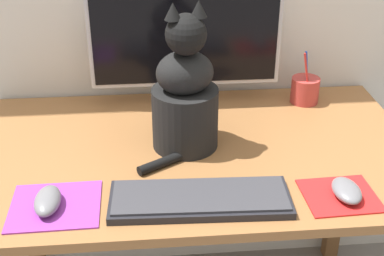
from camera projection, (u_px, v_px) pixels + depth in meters
name	position (u px, v px, depth m)	size (l,w,h in m)	color
desk	(196.00, 178.00, 1.50)	(1.20, 0.72, 0.71)	brown
monitor	(186.00, 46.00, 1.59)	(0.57, 0.17, 0.36)	#B2B2B7
keyboard	(200.00, 199.00, 1.23)	(0.42, 0.17, 0.02)	black
mousepad_left	(55.00, 206.00, 1.22)	(0.21, 0.18, 0.00)	purple
mousepad_right	(340.00, 196.00, 1.25)	(0.18, 0.16, 0.00)	red
computer_mouse_left	(48.00, 201.00, 1.20)	(0.06, 0.11, 0.04)	slate
computer_mouse_right	(347.00, 190.00, 1.24)	(0.06, 0.10, 0.03)	slate
cat	(185.00, 96.00, 1.39)	(0.24, 0.26, 0.40)	black
pen_cup	(305.00, 90.00, 1.68)	(0.09, 0.09, 0.17)	#B23833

